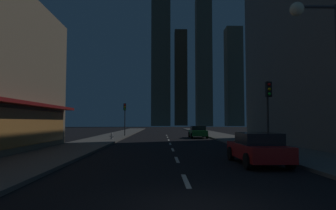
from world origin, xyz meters
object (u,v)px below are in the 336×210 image
at_px(car_parked_near, 258,148).
at_px(traffic_light_near_right, 268,101).
at_px(traffic_light_far_left, 125,112).
at_px(fire_hydrant_far_left, 112,136).
at_px(car_parked_far, 198,132).
at_px(street_lamp_right, 317,43).

relative_size(car_parked_near, traffic_light_near_right, 1.01).
bearing_deg(traffic_light_far_left, fire_hydrant_far_left, -93.14).
relative_size(car_parked_far, fire_hydrant_far_left, 6.48).
bearing_deg(car_parked_far, traffic_light_near_right, -83.79).
bearing_deg(car_parked_far, car_parked_near, -90.00).
xyz_separation_m(car_parked_near, traffic_light_near_right, (1.90, 3.53, 2.45)).
bearing_deg(car_parked_near, traffic_light_near_right, 61.68).
xyz_separation_m(car_parked_near, car_parked_far, (0.00, 20.97, 0.00)).
height_order(car_parked_near, street_lamp_right, street_lamp_right).
xyz_separation_m(fire_hydrant_far_left, traffic_light_near_right, (11.40, -13.01, 2.74)).
distance_m(car_parked_near, traffic_light_far_left, 25.63).
bearing_deg(traffic_light_far_left, car_parked_far, -17.44).
relative_size(car_parked_far, traffic_light_near_right, 1.01).
height_order(car_parked_far, traffic_light_near_right, traffic_light_near_right).
xyz_separation_m(traffic_light_near_right, street_lamp_right, (-0.12, -5.53, 1.87)).
height_order(car_parked_far, street_lamp_right, street_lamp_right).
distance_m(traffic_light_near_right, street_lamp_right, 5.84).
relative_size(car_parked_near, fire_hydrant_far_left, 6.48).
distance_m(car_parked_far, traffic_light_near_right, 17.72).
bearing_deg(fire_hydrant_far_left, car_parked_far, 25.02).
height_order(car_parked_near, fire_hydrant_far_left, car_parked_near).
distance_m(fire_hydrant_far_left, traffic_light_far_left, 7.80).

